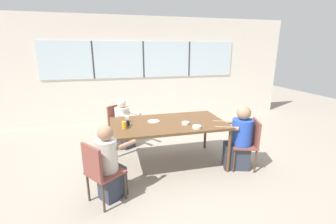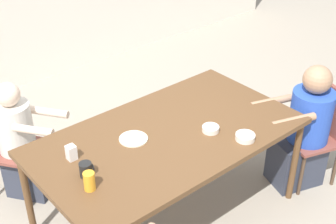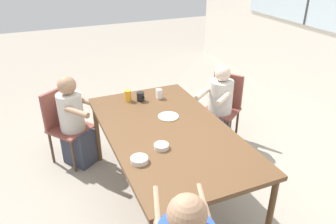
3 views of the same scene
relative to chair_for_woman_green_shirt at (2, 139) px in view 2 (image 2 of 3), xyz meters
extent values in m
plane|color=gray|center=(0.79, -1.11, -0.50)|extent=(16.00, 16.00, 0.00)
cube|color=brown|center=(0.79, -1.11, 0.26)|extent=(1.89, 1.06, 0.04)
cylinder|color=brown|center=(1.69, -1.59, -0.13)|extent=(0.05, 0.05, 0.73)
cylinder|color=brown|center=(-0.11, -0.63, -0.13)|extent=(0.05, 0.05, 0.73)
cylinder|color=brown|center=(1.69, -0.63, -0.13)|extent=(0.05, 0.05, 0.73)
cube|color=brown|center=(0.05, -0.08, -0.09)|extent=(0.56, 0.56, 0.03)
cylinder|color=#4C3828|center=(0.29, -0.12, -0.30)|extent=(0.03, 0.03, 0.40)
cylinder|color=#4C3828|center=(0.01, -0.31, -0.30)|extent=(0.03, 0.03, 0.40)
cylinder|color=#4C3828|center=(0.09, 0.16, -0.30)|extent=(0.03, 0.03, 0.40)
cube|color=brown|center=(1.99, -1.51, -0.09)|extent=(0.51, 0.51, 0.03)
cube|color=brown|center=(2.16, -1.57, 0.14)|extent=(0.15, 0.37, 0.42)
cylinder|color=#4C3828|center=(1.77, -1.62, -0.30)|extent=(0.03, 0.03, 0.40)
cylinder|color=#4C3828|center=(1.88, -1.29, -0.30)|extent=(0.03, 0.03, 0.40)
cylinder|color=#4C3828|center=(2.10, -1.72, -0.30)|extent=(0.03, 0.03, 0.40)
cylinder|color=#4C3828|center=(2.21, -1.40, -0.30)|extent=(0.03, 0.03, 0.40)
cube|color=#333847|center=(0.11, -0.15, -0.29)|extent=(0.41, 0.43, 0.42)
cylinder|color=beige|center=(0.08, -0.11, 0.13)|extent=(0.29, 0.29, 0.40)
sphere|color=beige|center=(0.08, -0.11, 0.42)|extent=(0.19, 0.19, 0.19)
cylinder|color=beige|center=(0.32, -0.23, 0.23)|extent=(0.23, 0.29, 0.06)
cylinder|color=beige|center=(0.11, -0.38, 0.23)|extent=(0.23, 0.29, 0.06)
cube|color=#333847|center=(1.89, -1.47, -0.29)|extent=(0.48, 0.41, 0.42)
cylinder|color=#284CB7|center=(1.95, -1.50, 0.14)|extent=(0.34, 0.34, 0.43)
sphere|color=#A37A5B|center=(1.95, -1.50, 0.47)|extent=(0.23, 0.23, 0.23)
cylinder|color=#A37A5B|center=(1.63, -1.55, 0.25)|extent=(0.37, 0.17, 0.06)
cylinder|color=#A37A5B|center=(1.73, -1.26, 0.25)|extent=(0.37, 0.17, 0.06)
cylinder|color=black|center=(0.11, -1.13, 0.33)|extent=(0.08, 0.08, 0.10)
torus|color=black|center=(0.15, -1.13, 0.33)|extent=(0.01, 0.07, 0.07)
cylinder|color=gold|center=(0.06, -1.25, 0.34)|extent=(0.07, 0.07, 0.12)
cube|color=silver|center=(0.13, -0.93, 0.33)|extent=(0.06, 0.06, 0.10)
cylinder|color=silver|center=(1.04, -1.27, 0.30)|extent=(0.12, 0.12, 0.04)
cylinder|color=silver|center=(1.15, -1.50, 0.30)|extent=(0.14, 0.14, 0.04)
cylinder|color=beige|center=(0.56, -1.00, 0.28)|extent=(0.20, 0.20, 0.01)
camera|label=1|loc=(-0.08, -4.57, 1.45)|focal=24.00mm
camera|label=2|loc=(-0.96, -3.17, 2.13)|focal=50.00mm
camera|label=3|loc=(3.12, -2.11, 1.76)|focal=35.00mm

